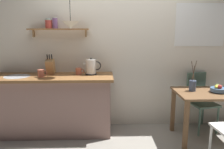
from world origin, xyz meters
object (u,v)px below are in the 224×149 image
Objects in this scene: twig_vase at (193,85)px; electric_kettle at (91,67)px; coffee_mug_spare at (79,71)px; coffee_mug_by_sink at (41,73)px; pendant_lamp at (71,25)px; dining_chair_far at (200,98)px; fruit_bowl at (218,89)px; knife_block at (50,66)px; dining_table at (210,100)px.

electric_kettle is at bearing 169.70° from twig_vase.
coffee_mug_spare is at bearing 175.50° from electric_kettle.
twig_vase is 3.23× the size of coffee_mug_by_sink.
pendant_lamp is (-1.77, 0.16, 0.87)m from twig_vase.
pendant_lamp is at bearing -175.66° from dining_chair_far.
fruit_bowl is 1.66× the size of coffee_mug_by_sink.
coffee_mug_spare is (0.53, 0.18, -0.00)m from coffee_mug_by_sink.
knife_block reaches higher than fruit_bowl.
pendant_lamp reaches higher than dining_chair_far.
fruit_bowl is at bearing -9.26° from knife_block.
dining_chair_far is at bearing 102.49° from fruit_bowl.
electric_kettle is at bearing -3.94° from knife_block.
fruit_bowl is (0.10, -0.02, 0.17)m from dining_table.
dining_chair_far reaches higher than fruit_bowl.
electric_kettle is (-1.74, -0.04, 0.53)m from dining_chair_far.
coffee_mug_spare is (-0.19, 0.02, -0.07)m from electric_kettle.
pendant_lamp is (-0.28, -0.11, 0.63)m from electric_kettle.
electric_kettle is 0.86× the size of knife_block.
knife_block is (-2.47, 0.40, 0.27)m from fruit_bowl.
pendant_lamp is at bearing 5.79° from coffee_mug_by_sink.
electric_kettle is 1.95× the size of coffee_mug_by_sink.
knife_block is at bearing 176.06° from electric_kettle.
electric_kettle is at bearing -178.72° from dining_chair_far.
coffee_mug_by_sink is 0.83m from pendant_lamp.
dining_chair_far is 1.56× the size of pendant_lamp.
pendant_lamp is at bearing 173.60° from dining_table.
knife_block is 0.74m from pendant_lamp.
coffee_mug_by_sink reaches higher than dining_table.
twig_vase is at bearing -129.54° from dining_chair_far.
coffee_mug_spare is (0.44, -0.03, -0.07)m from knife_block.
electric_kettle is at bearing 168.91° from dining_table.
coffee_mug_by_sink is 1.02× the size of coffee_mug_spare.
twig_vase is 1.72m from coffee_mug_spare.
dining_table is 2.44m from knife_block.
dining_table is 2.00m from coffee_mug_spare.
coffee_mug_spare is at bearing -179.30° from dining_chair_far.
electric_kettle is (-1.83, 0.36, 0.27)m from fruit_bowl.
electric_kettle is 0.70m from pendant_lamp.
dining_chair_far is 3.41× the size of electric_kettle.
dining_table is 1.08× the size of dining_chair_far.
knife_block reaches higher than dining_chair_far.
dining_chair_far is 1.83m from electric_kettle.
coffee_mug_spare is (-1.68, 0.29, 0.17)m from twig_vase.
knife_block is (-0.63, 0.04, 0.01)m from electric_kettle.
knife_block is at bearing 179.89° from dining_chair_far.
dining_table is at bearing -15.76° from twig_vase.
pendant_lamp is (-2.02, -0.15, 1.17)m from dining_chair_far.
knife_block reaches higher than dining_table.
dining_table is 1.68× the size of pendant_lamp.
twig_vase is at bearing -10.30° from electric_kettle.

